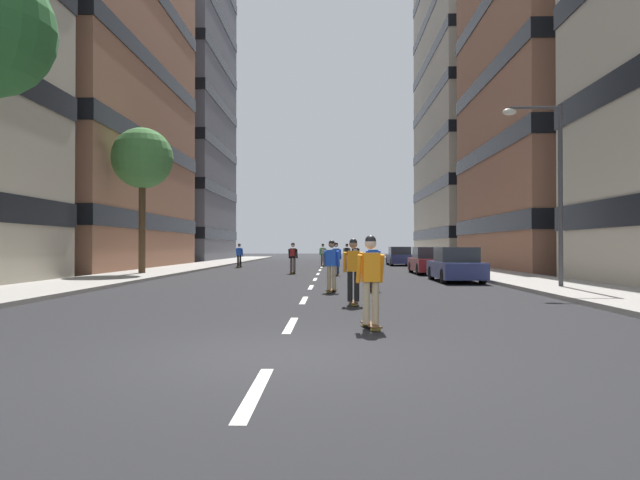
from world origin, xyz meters
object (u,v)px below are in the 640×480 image
(parked_car_far, at_px, (429,262))
(skater_5, at_px, (336,257))
(skater_4, at_px, (347,254))
(skater_6, at_px, (323,253))
(streetlamp_right, at_px, (550,174))
(skater_1, at_px, (293,256))
(skater_0, at_px, (371,277))
(skater_8, at_px, (239,254))
(parked_car_mid, at_px, (399,257))
(street_tree_near, at_px, (142,159))
(skater_9, at_px, (353,268))
(parked_car_near, at_px, (456,266))
(skater_7, at_px, (356,254))
(skater_2, at_px, (373,263))
(skater_3, at_px, (332,263))

(parked_car_far, height_order, skater_5, skater_5)
(skater_4, xyz_separation_m, skater_6, (-1.84, 0.97, 0.03))
(streetlamp_right, relative_size, skater_1, 3.65)
(skater_0, bearing_deg, skater_6, 92.64)
(skater_1, distance_m, skater_8, 9.90)
(parked_car_mid, height_order, skater_8, skater_8)
(street_tree_near, xyz_separation_m, skater_9, (10.74, -14.37, -5.23))
(street_tree_near, distance_m, skater_1, 9.71)
(parked_car_near, height_order, skater_1, skater_1)
(skater_5, bearing_deg, parked_car_far, 18.11)
(skater_5, xyz_separation_m, skater_9, (0.37, -14.67, 0.00))
(parked_car_near, relative_size, skater_8, 2.47)
(skater_6, bearing_deg, streetlamp_right, -69.57)
(streetlamp_right, xyz_separation_m, skater_7, (-6.20, 18.07, -3.12))
(skater_4, height_order, skater_9, same)
(street_tree_near, distance_m, skater_0, 22.18)
(skater_0, bearing_deg, parked_car_mid, 82.18)
(skater_4, xyz_separation_m, skater_5, (-0.89, -12.37, 0.00))
(skater_2, xyz_separation_m, skater_5, (-1.24, 9.97, 0.00))
(skater_3, relative_size, skater_4, 1.00)
(streetlamp_right, bearing_deg, skater_7, 108.94)
(skater_1, bearing_deg, skater_4, 72.30)
(skater_1, relative_size, skater_5, 1.00)
(skater_4, bearing_deg, streetlamp_right, -73.04)
(skater_6, distance_m, skater_8, 6.66)
(skater_6, bearing_deg, street_tree_near, -124.64)
(skater_6, relative_size, skater_9, 1.00)
(skater_2, xyz_separation_m, skater_6, (-2.19, 23.31, 0.03))
(skater_0, height_order, skater_3, same)
(skater_9, bearing_deg, streetlamp_right, 35.13)
(parked_car_near, distance_m, skater_1, 10.31)
(street_tree_near, height_order, skater_1, street_tree_near)
(skater_8, distance_m, skater_9, 26.37)
(parked_car_near, xyz_separation_m, skater_0, (-4.71, -13.92, 0.29))
(skater_6, bearing_deg, skater_8, -156.03)
(skater_5, xyz_separation_m, skater_7, (1.39, 8.48, 0.03))
(parked_car_mid, distance_m, streetlamp_right, 25.32)
(parked_car_near, height_order, parked_car_far, same)
(parked_car_near, height_order, skater_7, skater_7)
(skater_7, relative_size, skater_9, 1.00)
(skater_2, distance_m, skater_3, 1.61)
(skater_2, height_order, skater_9, same)
(street_tree_near, bearing_deg, skater_2, -39.76)
(skater_2, bearing_deg, skater_6, 95.36)
(skater_9, bearing_deg, skater_5, 91.43)
(parked_car_mid, bearing_deg, skater_9, -99.23)
(parked_car_far, height_order, skater_4, skater_4)
(skater_2, bearing_deg, parked_car_near, 51.23)
(street_tree_near, relative_size, skater_7, 4.36)
(skater_2, bearing_deg, skater_1, 107.39)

